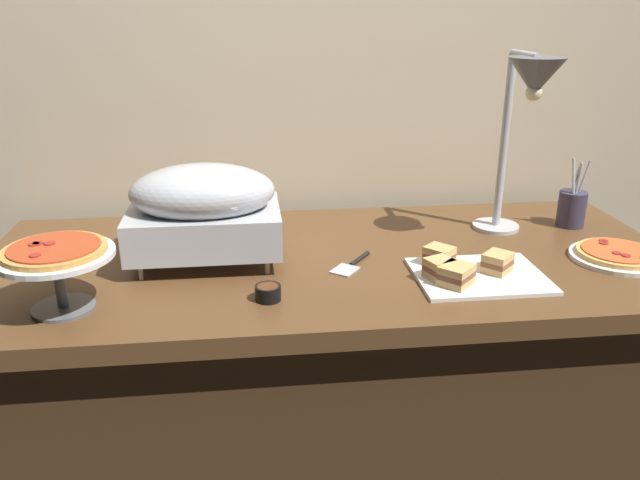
% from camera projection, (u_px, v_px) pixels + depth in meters
% --- Properties ---
extents(ground_plane, '(8.00, 8.00, 0.00)m').
position_uv_depth(ground_plane, '(330.00, 479.00, 2.01)').
color(ground_plane, '#38332D').
extents(back_wall, '(4.40, 0.04, 2.40)m').
position_uv_depth(back_wall, '(312.00, 73.00, 2.05)').
color(back_wall, '#C6B593').
rests_on(back_wall, ground_plane).
extents(buffet_table, '(1.90, 0.84, 0.76)m').
position_uv_depth(buffet_table, '(331.00, 374.00, 1.87)').
color(buffet_table, brown).
rests_on(buffet_table, ground_plane).
extents(chafing_dish, '(0.39, 0.27, 0.26)m').
position_uv_depth(chafing_dish, '(204.00, 208.00, 1.66)').
color(chafing_dish, '#B7BABF').
rests_on(chafing_dish, buffet_table).
extents(heat_lamp, '(0.15, 0.30, 0.53)m').
position_uv_depth(heat_lamp, '(528.00, 98.00, 1.69)').
color(heat_lamp, '#B7BABF').
rests_on(heat_lamp, buffet_table).
extents(pizza_plate_front, '(0.25, 0.25, 0.03)m').
position_uv_depth(pizza_plate_front, '(618.00, 255.00, 1.71)').
color(pizza_plate_front, white).
rests_on(pizza_plate_front, buffet_table).
extents(pizza_plate_center, '(0.26, 0.26, 0.16)m').
position_uv_depth(pizza_plate_center, '(56.00, 259.00, 1.40)').
color(pizza_plate_center, '#595B60').
rests_on(pizza_plate_center, buffet_table).
extents(sandwich_platter, '(0.32, 0.26, 0.06)m').
position_uv_depth(sandwich_platter, '(469.00, 271.00, 1.60)').
color(sandwich_platter, white).
rests_on(sandwich_platter, buffet_table).
extents(sauce_cup_near, '(0.07, 0.07, 0.04)m').
position_uv_depth(sauce_cup_near, '(50.00, 253.00, 1.70)').
color(sauce_cup_near, black).
rests_on(sauce_cup_near, buffet_table).
extents(sauce_cup_far, '(0.06, 0.06, 0.04)m').
position_uv_depth(sauce_cup_far, '(268.00, 292.00, 1.48)').
color(sauce_cup_far, black).
rests_on(sauce_cup_far, buffet_table).
extents(utensil_holder, '(0.08, 0.08, 0.22)m').
position_uv_depth(utensil_holder, '(572.00, 208.00, 1.96)').
color(utensil_holder, '#383347').
rests_on(utensil_holder, buffet_table).
extents(serving_spatula, '(0.13, 0.16, 0.01)m').
position_uv_depth(serving_spatula, '(352.00, 265.00, 1.68)').
color(serving_spatula, '#B7BABF').
rests_on(serving_spatula, buffet_table).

